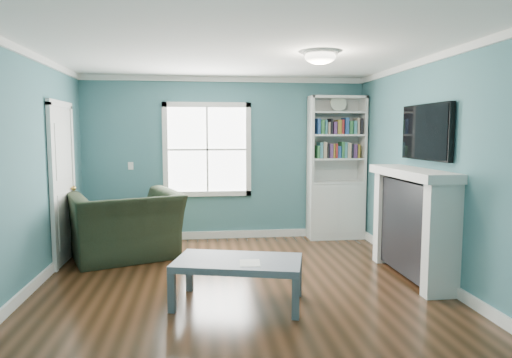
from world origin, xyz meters
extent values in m
plane|color=black|center=(0.00, 0.00, 0.00)|extent=(5.00, 5.00, 0.00)
plane|color=#41767C|center=(0.00, 2.50, 1.30)|extent=(4.50, 0.00, 4.50)
plane|color=#41767C|center=(0.00, -2.50, 1.30)|extent=(4.50, 0.00, 4.50)
plane|color=#41767C|center=(-2.25, 0.00, 1.30)|extent=(0.00, 5.00, 5.00)
plane|color=#41767C|center=(2.25, 0.00, 1.30)|extent=(0.00, 5.00, 5.00)
plane|color=white|center=(0.00, 0.00, 2.60)|extent=(5.00, 5.00, 0.00)
cube|color=white|center=(0.00, 2.48, 0.06)|extent=(4.50, 0.03, 0.12)
cube|color=white|center=(-2.23, 0.00, 0.06)|extent=(0.03, 5.00, 0.12)
cube|color=white|center=(2.23, 0.00, 0.06)|extent=(0.03, 5.00, 0.12)
cube|color=white|center=(0.00, 2.48, 2.56)|extent=(4.50, 0.04, 0.08)
cube|color=white|center=(-2.23, 0.00, 2.56)|extent=(0.04, 5.00, 0.08)
cube|color=white|center=(2.23, 0.00, 2.56)|extent=(0.04, 5.00, 0.08)
cube|color=white|center=(-0.30, 2.50, 1.45)|extent=(1.24, 0.01, 1.34)
cube|color=white|center=(-0.96, 2.48, 1.45)|extent=(0.08, 0.06, 1.50)
cube|color=white|center=(0.36, 2.48, 1.45)|extent=(0.08, 0.06, 1.50)
cube|color=white|center=(-0.30, 2.48, 0.74)|extent=(1.40, 0.06, 0.08)
cube|color=white|center=(-0.30, 2.48, 2.16)|extent=(1.40, 0.06, 0.08)
cube|color=white|center=(-0.30, 2.48, 1.45)|extent=(1.24, 0.03, 0.03)
cube|color=white|center=(-0.30, 2.48, 1.45)|extent=(0.03, 0.03, 1.34)
cube|color=silver|center=(1.77, 2.30, 0.45)|extent=(0.90, 0.35, 0.90)
cube|color=silver|center=(1.34, 2.30, 1.60)|extent=(0.04, 0.35, 1.40)
cube|color=silver|center=(2.20, 2.30, 1.60)|extent=(0.04, 0.35, 1.40)
cube|color=silver|center=(1.77, 2.46, 1.60)|extent=(0.90, 0.02, 1.40)
cube|color=silver|center=(1.77, 2.30, 2.28)|extent=(0.90, 0.35, 0.04)
cube|color=silver|center=(1.77, 2.30, 0.92)|extent=(0.84, 0.33, 0.03)
cube|color=silver|center=(1.77, 2.30, 1.30)|extent=(0.84, 0.33, 0.03)
cube|color=silver|center=(1.77, 2.30, 1.68)|extent=(0.84, 0.33, 0.03)
cube|color=silver|center=(1.77, 2.30, 2.04)|extent=(0.84, 0.33, 0.03)
cube|color=#33723F|center=(1.77, 2.28, 1.43)|extent=(0.70, 0.25, 0.22)
cube|color=teal|center=(1.77, 2.28, 1.81)|extent=(0.70, 0.25, 0.22)
cylinder|color=beige|center=(1.77, 2.25, 2.19)|extent=(0.26, 0.06, 0.26)
cube|color=black|center=(2.09, 0.20, 0.60)|extent=(0.30, 1.20, 1.10)
cube|color=black|center=(2.07, 0.20, 0.40)|extent=(0.22, 0.65, 0.70)
cube|color=silver|center=(2.07, -0.47, 0.60)|extent=(0.36, 0.16, 1.20)
cube|color=silver|center=(2.07, 0.87, 0.60)|extent=(0.36, 0.16, 1.20)
cube|color=silver|center=(2.05, 0.20, 1.25)|extent=(0.44, 1.58, 0.10)
cube|color=black|center=(2.20, 0.20, 1.72)|extent=(0.06, 1.10, 0.65)
cube|color=silver|center=(-2.23, 1.40, 1.02)|extent=(0.04, 0.80, 2.05)
cube|color=white|center=(-2.22, 0.95, 1.02)|extent=(0.05, 0.08, 2.13)
cube|color=white|center=(-2.22, 1.85, 1.02)|extent=(0.05, 0.08, 2.13)
cube|color=white|center=(-2.22, 1.40, 2.09)|extent=(0.05, 0.98, 0.08)
sphere|color=#BF8C3F|center=(-2.17, 1.70, 0.95)|extent=(0.07, 0.07, 0.07)
ellipsoid|color=white|center=(0.90, 0.10, 2.54)|extent=(0.34, 0.34, 0.15)
cylinder|color=white|center=(0.90, 0.10, 2.58)|extent=(0.38, 0.38, 0.03)
cube|color=white|center=(-1.50, 2.48, 1.20)|extent=(0.08, 0.01, 0.12)
imported|color=black|center=(-1.45, 1.49, 0.61)|extent=(1.64, 1.36, 1.22)
cube|color=#555E66|center=(-0.70, -0.55, 0.19)|extent=(0.08, 0.08, 0.39)
cube|color=#555E66|center=(0.45, -0.85, 0.19)|extent=(0.08, 0.08, 0.39)
cube|color=#555E66|center=(-0.54, 0.05, 0.19)|extent=(0.08, 0.08, 0.39)
cube|color=#555E66|center=(0.60, -0.25, 0.19)|extent=(0.08, 0.08, 0.39)
cube|color=#525B69|center=(-0.05, -0.40, 0.42)|extent=(1.38, 0.98, 0.07)
cube|color=white|center=(0.06, -0.54, 0.46)|extent=(0.22, 0.27, 0.00)
camera|label=1|loc=(-0.41, -4.84, 1.72)|focal=32.00mm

